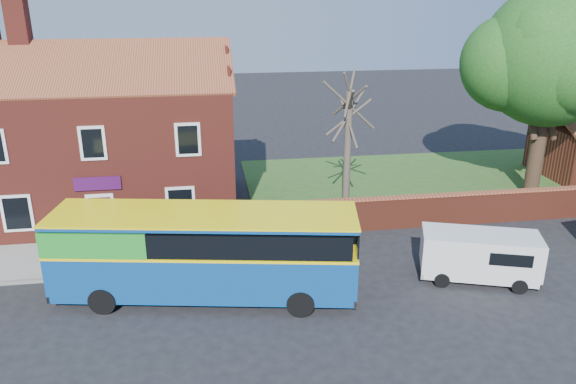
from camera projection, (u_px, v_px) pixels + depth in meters
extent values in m
plane|color=black|center=(280.00, 319.00, 19.42)|extent=(120.00, 120.00, 0.00)
cube|color=gray|center=(98.00, 257.00, 23.76)|extent=(18.00, 3.50, 0.12)
cube|color=slate|center=(91.00, 277.00, 22.13)|extent=(18.00, 0.15, 0.14)
cube|color=#426B28|center=(467.00, 181.00, 33.33)|extent=(26.00, 12.00, 0.04)
cube|color=maroon|center=(110.00, 149.00, 28.01)|extent=(12.00, 8.00, 6.50)
cube|color=brown|center=(93.00, 68.00, 24.69)|extent=(12.30, 4.08, 2.16)
cube|color=brown|center=(106.00, 57.00, 28.41)|extent=(12.30, 4.08, 2.16)
cube|color=maroon|center=(18.00, 21.00, 25.42)|extent=(0.90, 0.90, 2.20)
cube|color=black|center=(93.00, 143.00, 23.80)|extent=(1.10, 0.06, 1.50)
cube|color=#4C0F19|center=(102.00, 219.00, 24.98)|extent=(0.95, 0.04, 2.10)
cube|color=silver|center=(102.00, 218.00, 24.98)|extent=(1.20, 0.06, 2.30)
cube|color=#3D0E3F|center=(97.00, 184.00, 24.39)|extent=(2.00, 0.06, 0.60)
cube|color=maroon|center=(523.00, 206.00, 27.50)|extent=(22.00, 0.30, 1.50)
cube|color=brown|center=(525.00, 190.00, 27.23)|extent=(22.00, 0.38, 0.10)
cube|color=navy|center=(206.00, 266.00, 20.51)|extent=(11.16, 4.59, 1.72)
cube|color=yellow|center=(205.00, 244.00, 20.21)|extent=(11.18, 4.61, 0.10)
cube|color=black|center=(204.00, 231.00, 20.03)|extent=(10.73, 4.53, 0.86)
cube|color=green|center=(105.00, 230.00, 20.12)|extent=(4.12, 3.36, 0.92)
cube|color=navy|center=(203.00, 216.00, 19.83)|extent=(11.16, 4.59, 0.14)
cube|color=yellow|center=(203.00, 214.00, 19.81)|extent=(11.20, 4.64, 0.06)
cylinder|color=black|center=(103.00, 301.00, 19.65)|extent=(1.01, 0.45, 0.98)
cylinder|color=black|center=(125.00, 267.00, 22.05)|extent=(1.01, 0.45, 0.98)
cylinder|color=black|center=(300.00, 304.00, 19.48)|extent=(1.01, 0.45, 0.98)
cylinder|color=black|center=(301.00, 269.00, 21.87)|extent=(1.01, 0.45, 0.98)
cube|color=silver|center=(480.00, 254.00, 21.72)|extent=(4.74, 3.08, 1.68)
cube|color=black|center=(535.00, 252.00, 21.30)|extent=(0.55, 1.45, 0.66)
cube|color=black|center=(536.00, 276.00, 21.62)|extent=(0.66, 1.70, 0.21)
cylinder|color=black|center=(442.00, 280.00, 21.46)|extent=(0.62, 0.39, 0.58)
cylinder|color=black|center=(439.00, 261.00, 22.99)|extent=(0.62, 0.39, 0.58)
cylinder|color=black|center=(519.00, 286.00, 21.00)|extent=(0.62, 0.39, 0.58)
cylinder|color=black|center=(511.00, 266.00, 22.52)|extent=(0.62, 0.39, 0.58)
cylinder|color=black|center=(536.00, 155.00, 30.38)|extent=(0.80, 0.80, 4.63)
sphere|color=#336A21|center=(552.00, 56.00, 28.59)|extent=(7.24, 7.24, 7.24)
sphere|color=#336A21|center=(510.00, 63.00, 29.02)|extent=(5.03, 5.03, 5.03)
cylinder|color=#4C4238|center=(347.00, 156.00, 27.27)|extent=(0.36, 0.36, 6.26)
cylinder|color=#4C4238|center=(349.00, 110.00, 26.50)|extent=(0.37, 3.05, 2.46)
cylinder|color=#4C4238|center=(349.00, 115.00, 26.58)|extent=(1.59, 2.25, 2.25)
cylinder|color=#4C4238|center=(349.00, 106.00, 26.43)|extent=(2.56, 1.17, 2.49)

